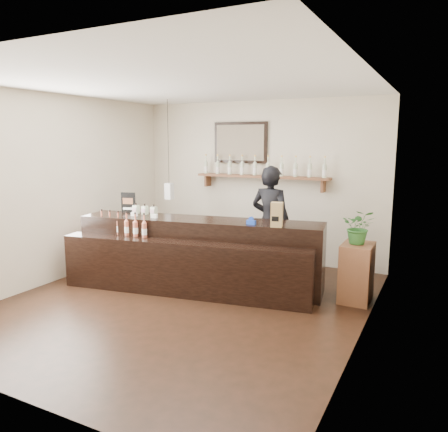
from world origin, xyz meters
The scene contains 10 objects.
ground centered at (0.00, 0.00, 0.00)m, with size 5.00×5.00×0.00m, color black.
room_shell centered at (0.00, 0.00, 1.70)m, with size 5.00×5.00×5.00m.
back_wall_decor centered at (-0.16, 2.37, 1.76)m, with size 2.66×0.96×1.69m.
counter centered at (-0.18, 0.57, 0.47)m, with size 3.62×1.54×1.16m.
promo_sign centered at (-1.44, 0.67, 1.16)m, with size 0.23×0.09×0.32m.
paper_bag centered at (1.03, 0.65, 1.16)m, with size 0.17×0.14×0.33m.
tape_dispenser centered at (0.66, 0.66, 1.04)m, with size 0.13×0.05×0.11m.
side_cabinet centered at (2.00, 1.10, 0.39)m, with size 0.39×0.54×0.78m.
potted_plant centered at (2.00, 1.10, 1.01)m, with size 0.41×0.36×0.46m, color #2C6528.
shopkeeper centered at (0.60, 1.55, 0.99)m, with size 0.72×0.47×1.97m, color black.
Camera 1 is at (2.97, -4.66, 2.11)m, focal length 35.00 mm.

